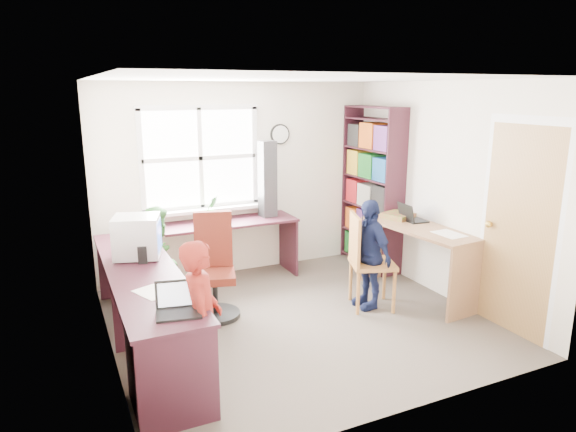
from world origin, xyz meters
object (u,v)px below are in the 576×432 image
object	(u,v)px
crt_monitor	(137,237)
person_green	(160,258)
right_desk	(423,245)
cd_tower	(267,179)
wooden_chair	(366,258)
laptop_right	(411,217)
person_navy	(369,254)
potted_plant	(211,209)
person_red	(202,322)
swivel_chair	(214,272)
laptop_left	(178,305)
bookshelf	(372,192)
l_desk	(175,313)

from	to	relation	value
crt_monitor	person_green	bearing A→B (deg)	76.38
right_desk	cd_tower	xyz separation A→B (m)	(-1.30, 1.42, 0.63)
wooden_chair	laptop_right	size ratio (longest dim) A/B	3.18
wooden_chair	person_green	xyz separation A→B (m)	(-1.99, 0.92, 0.00)
laptop_right	person_navy	world-z (taller)	person_navy
potted_plant	person_red	size ratio (longest dim) A/B	0.25
swivel_chair	cd_tower	xyz separation A→B (m)	(0.99, 0.94, 0.76)
cd_tower	person_red	distance (m)	2.87
right_desk	person_navy	size ratio (longest dim) A/B	1.24
laptop_right	person_green	xyz separation A→B (m)	(-2.78, 0.65, -0.31)
wooden_chair	swivel_chair	bearing A→B (deg)	-178.32
cd_tower	person_red	world-z (taller)	cd_tower
right_desk	laptop_right	bearing A→B (deg)	81.94
cd_tower	person_green	world-z (taller)	cd_tower
crt_monitor	laptop_left	bearing A→B (deg)	-70.87
laptop_left	swivel_chair	bearing A→B (deg)	75.01
swivel_chair	cd_tower	world-z (taller)	cd_tower
right_desk	laptop_left	bearing A→B (deg)	-167.73
cd_tower	bookshelf	bearing A→B (deg)	-16.52
l_desk	right_desk	distance (m)	2.91
swivel_chair	person_green	distance (m)	0.64
right_desk	bookshelf	bearing A→B (deg)	80.91
right_desk	swivel_chair	size ratio (longest dim) A/B	1.36
swivel_chair	wooden_chair	distance (m)	1.60
laptop_right	person_red	distance (m)	3.08
bookshelf	person_red	size ratio (longest dim) A/B	1.67
l_desk	laptop_left	world-z (taller)	laptop_left
crt_monitor	person_red	distance (m)	1.42
cd_tower	person_green	size ratio (longest dim) A/B	0.84
swivel_chair	person_red	world-z (taller)	person_red
right_desk	crt_monitor	bearing A→B (deg)	166.62
wooden_chair	crt_monitor	distance (m)	2.35
l_desk	laptop_left	size ratio (longest dim) A/B	8.26
cd_tower	potted_plant	size ratio (longest dim) A/B	3.00
wooden_chair	person_navy	size ratio (longest dim) A/B	0.87
bookshelf	person_red	xyz separation A→B (m)	(-2.89, -2.09, -0.37)
l_desk	laptop_left	distance (m)	0.74
laptop_left	laptop_right	xyz separation A→B (m)	(3.00, 1.22, 0.07)
cd_tower	person_red	size ratio (longest dim) A/B	0.75
wooden_chair	person_navy	world-z (taller)	person_navy
crt_monitor	l_desk	bearing A→B (deg)	-60.53
crt_monitor	potted_plant	bearing A→B (deg)	61.51
bookshelf	swivel_chair	xyz separation A→B (m)	(-2.37, -0.67, -0.54)
laptop_left	person_navy	world-z (taller)	person_navy
cd_tower	person_green	distance (m)	1.69
person_navy	laptop_left	bearing A→B (deg)	-69.36
potted_plant	person_navy	bearing A→B (deg)	-47.87
swivel_chair	crt_monitor	xyz separation A→B (m)	(-0.76, -0.07, 0.49)
wooden_chair	potted_plant	world-z (taller)	potted_plant
l_desk	wooden_chair	size ratio (longest dim) A/B	2.86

